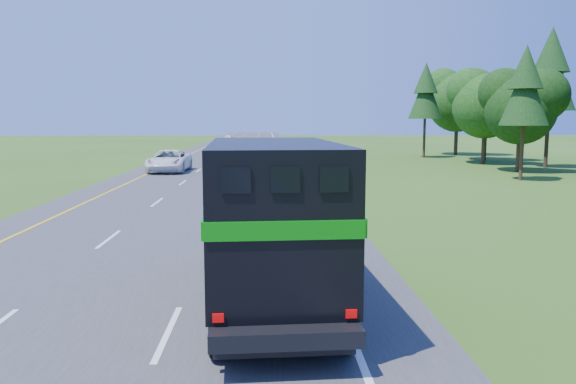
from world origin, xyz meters
The scene contains 5 objects.
road centered at (0.00, 50.00, 0.02)m, with size 15.00×260.00×0.04m, color #38383A.
lane_markings centered at (0.00, 50.00, 0.04)m, with size 11.15×260.00×0.01m.
horse_truck centered at (3.94, 12.84, 2.06)m, with size 3.08×8.66×3.78m.
white_suv centered at (-4.10, 46.11, 0.93)m, with size 2.95×6.40×1.78m, color white.
far_car centered at (-3.35, 106.98, 0.74)m, with size 1.65×4.11×1.40m, color silver.
Camera 1 is at (3.83, 0.07, 4.31)m, focal length 35.00 mm.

